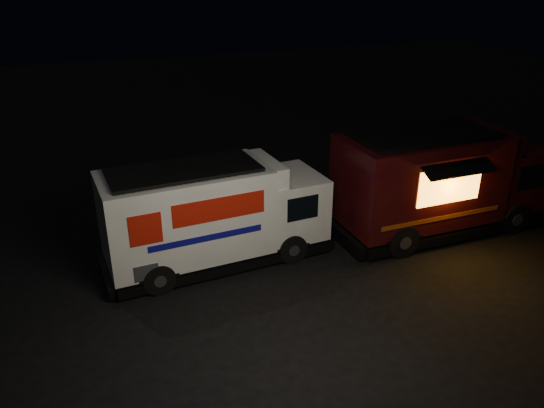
{
  "coord_description": "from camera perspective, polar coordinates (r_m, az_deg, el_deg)",
  "views": [
    {
      "loc": [
        -3.56,
        -11.49,
        7.91
      ],
      "look_at": [
        1.68,
        2.0,
        1.38
      ],
      "focal_mm": 35.0,
      "sensor_mm": 36.0,
      "label": 1
    }
  ],
  "objects": [
    {
      "name": "ground",
      "position": [
        14.4,
        -3.39,
        -9.08
      ],
      "size": [
        80.0,
        80.0,
        0.0
      ],
      "primitive_type": "plane",
      "color": "black",
      "rests_on": "ground"
    },
    {
      "name": "red_truck",
      "position": [
        17.71,
        17.88,
        2.46
      ],
      "size": [
        7.2,
        2.67,
        3.35
      ],
      "primitive_type": null,
      "rotation": [
        0.0,
        0.0,
        0.0
      ],
      "color": "#340B09",
      "rests_on": "ground"
    },
    {
      "name": "white_truck",
      "position": [
        15.07,
        -5.91,
        -1.01
      ],
      "size": [
        6.74,
        2.65,
        3.0
      ],
      "primitive_type": null,
      "rotation": [
        0.0,
        0.0,
        0.06
      ],
      "color": "white",
      "rests_on": "ground"
    }
  ]
}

